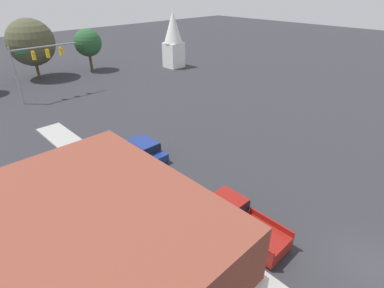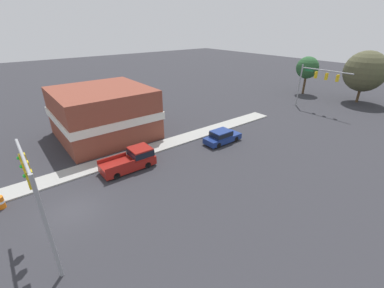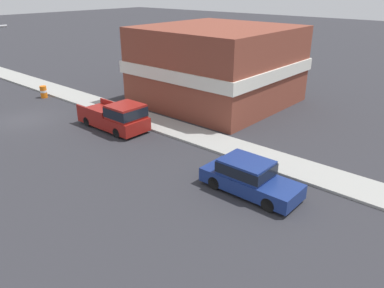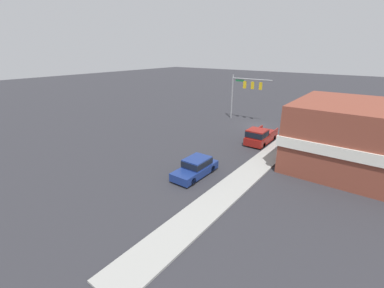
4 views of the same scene
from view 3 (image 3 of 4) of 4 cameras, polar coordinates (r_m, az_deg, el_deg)
name	(u,v)px [view 3 (image 3 of 4)]	position (r m, az deg, el deg)	size (l,w,h in m)	color
ground_plane	(25,120)	(29.82, -24.08, 3.38)	(200.00, 200.00, 0.00)	#2D2D33
sidewalk_curb	(91,102)	(32.40, -15.12, 6.24)	(2.40, 60.00, 0.14)	#9E9E99
car_lead	(249,176)	(17.78, 8.63, -4.87)	(1.89, 4.75, 1.58)	black
pickup_truck_parked	(118,116)	(25.57, -11.28, 4.15)	(2.14, 5.27, 1.93)	black
construction_barrel	(44,92)	(35.01, -21.68, 7.41)	(0.57, 0.57, 1.03)	orange
corner_brick_building	(217,65)	(30.95, 3.87, 11.89)	(11.10, 11.00, 6.07)	brown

